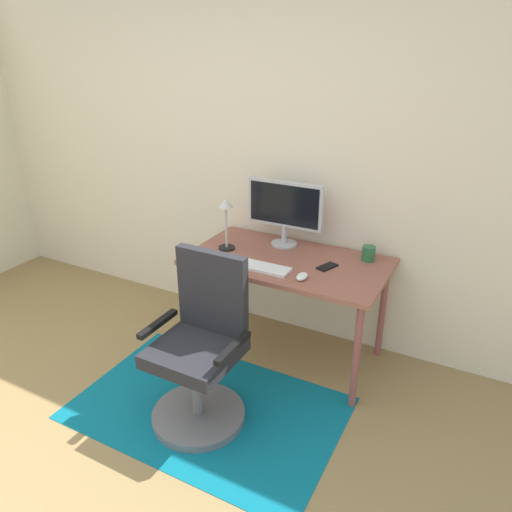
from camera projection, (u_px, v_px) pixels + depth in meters
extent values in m
cube|color=beige|center=(264.00, 153.00, 3.41)|extent=(6.00, 0.10, 2.60)
cube|color=#0B657E|center=(208.00, 408.00, 2.92)|extent=(1.56, 1.02, 0.01)
cube|color=#945444|center=(288.00, 261.00, 3.14)|extent=(1.28, 0.71, 0.03)
cylinder|color=#8E4C47|center=(190.00, 310.00, 3.29)|extent=(0.04, 0.04, 0.70)
cylinder|color=#8E4C47|center=(356.00, 357.00, 2.80)|extent=(0.04, 0.04, 0.70)
cylinder|color=#8E4C47|center=(234.00, 276.00, 3.77)|extent=(0.04, 0.04, 0.70)
cylinder|color=#8E4C47|center=(382.00, 311.00, 3.28)|extent=(0.04, 0.04, 0.70)
cylinder|color=#B2B2B7|center=(284.00, 244.00, 3.36)|extent=(0.18, 0.18, 0.01)
cylinder|color=#B2B2B7|center=(284.00, 234.00, 3.33)|extent=(0.04, 0.04, 0.13)
cube|color=#B7B7BC|center=(285.00, 204.00, 3.24)|extent=(0.54, 0.04, 0.31)
cube|color=black|center=(284.00, 205.00, 3.23)|extent=(0.50, 0.00, 0.27)
cube|color=white|center=(257.00, 266.00, 3.02)|extent=(0.43, 0.13, 0.02)
ellipsoid|color=white|center=(302.00, 276.00, 2.86)|extent=(0.06, 0.10, 0.03)
cylinder|color=#276139|center=(369.00, 253.00, 3.10)|extent=(0.09, 0.09, 0.10)
cube|color=black|center=(327.00, 267.00, 3.02)|extent=(0.11, 0.15, 0.01)
cylinder|color=black|center=(227.00, 248.00, 3.29)|extent=(0.11, 0.11, 0.01)
cylinder|color=beige|center=(226.00, 227.00, 3.23)|extent=(0.02, 0.02, 0.28)
cone|color=beige|center=(226.00, 203.00, 3.16)|extent=(0.10, 0.10, 0.06)
cylinder|color=slate|center=(199.00, 415.00, 2.83)|extent=(0.54, 0.54, 0.05)
cylinder|color=slate|center=(197.00, 386.00, 2.74)|extent=(0.06, 0.06, 0.37)
cube|color=#232328|center=(195.00, 352.00, 2.65)|extent=(0.45, 0.45, 0.08)
cube|color=#232328|center=(212.00, 292.00, 2.69)|extent=(0.43, 0.06, 0.49)
cube|color=black|center=(158.00, 324.00, 2.71)|extent=(0.04, 0.31, 0.03)
cube|color=black|center=(233.00, 348.00, 2.50)|extent=(0.04, 0.31, 0.03)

